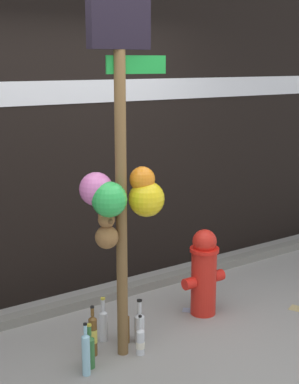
# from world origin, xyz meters

# --- Properties ---
(ground_plane) EXTENTS (14.00, 14.00, 0.00)m
(ground_plane) POSITION_xyz_m (0.00, 0.00, 0.00)
(ground_plane) COLOR gray
(building_wall) EXTENTS (10.00, 0.21, 3.87)m
(building_wall) POSITION_xyz_m (0.00, 1.64, 1.94)
(building_wall) COLOR black
(building_wall) RESTS_ON ground_plane
(curb_strip) EXTENTS (8.00, 0.12, 0.08)m
(curb_strip) POSITION_xyz_m (0.00, 1.20, 0.04)
(curb_strip) COLOR slate
(curb_strip) RESTS_ON ground_plane
(memorial_post) EXTENTS (0.64, 0.33, 2.53)m
(memorial_post) POSITION_xyz_m (-0.19, 0.30, 1.38)
(memorial_post) COLOR brown
(memorial_post) RESTS_ON ground_plane
(fire_hydrant) EXTENTS (0.41, 0.25, 0.74)m
(fire_hydrant) POSITION_xyz_m (0.74, 0.50, 0.38)
(fire_hydrant) COLOR red
(fire_hydrant) RESTS_ON ground_plane
(bottle_0) EXTENTS (0.06, 0.06, 0.31)m
(bottle_0) POSITION_xyz_m (-0.08, 0.24, 0.10)
(bottle_0) COLOR silver
(bottle_0) RESTS_ON ground_plane
(bottle_1) EXTENTS (0.08, 0.08, 0.32)m
(bottle_1) POSITION_xyz_m (-0.08, 0.45, 0.13)
(bottle_1) COLOR brown
(bottle_1) RESTS_ON ground_plane
(bottle_2) EXTENTS (0.06, 0.06, 0.38)m
(bottle_2) POSITION_xyz_m (-0.37, 0.42, 0.16)
(bottle_2) COLOR brown
(bottle_2) RESTS_ON ground_plane
(bottle_3) EXTENTS (0.06, 0.06, 0.35)m
(bottle_3) POSITION_xyz_m (-0.20, 0.56, 0.14)
(bottle_3) COLOR silver
(bottle_3) RESTS_ON ground_plane
(bottle_4) EXTENTS (0.07, 0.07, 0.33)m
(bottle_4) POSITION_xyz_m (-0.47, 0.28, 0.13)
(bottle_4) COLOR #337038
(bottle_4) RESTS_ON ground_plane
(bottle_5) EXTENTS (0.08, 0.08, 0.34)m
(bottle_5) POSITION_xyz_m (0.02, 0.40, 0.13)
(bottle_5) COLOR silver
(bottle_5) RESTS_ON ground_plane
(bottle_6) EXTENTS (0.06, 0.06, 0.38)m
(bottle_6) POSITION_xyz_m (-0.54, 0.21, 0.16)
(bottle_6) COLOR #93CCE0
(bottle_6) RESTS_ON ground_plane
(litter_1) EXTENTS (0.15, 0.15, 0.01)m
(litter_1) POSITION_xyz_m (1.46, 0.11, 0.00)
(litter_1) COLOR tan
(litter_1) RESTS_ON ground_plane
(litter_2) EXTENTS (0.17, 0.17, 0.01)m
(litter_2) POSITION_xyz_m (0.68, 0.59, 0.00)
(litter_2) COLOR #8C99B2
(litter_2) RESTS_ON ground_plane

